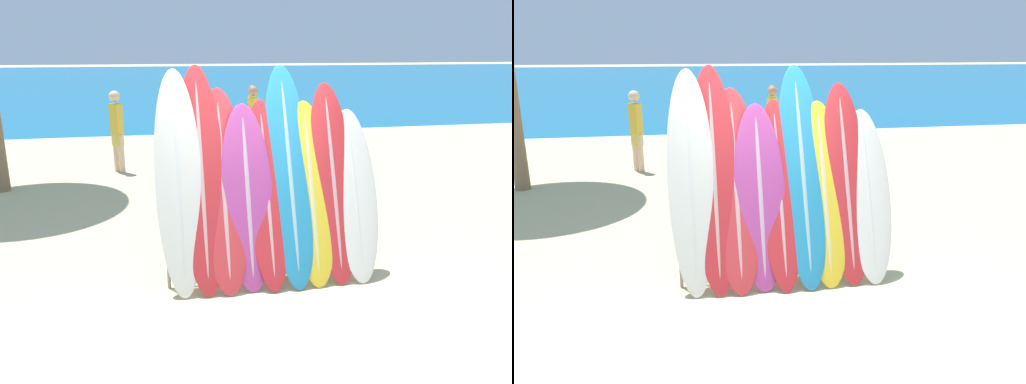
% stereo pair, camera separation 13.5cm
% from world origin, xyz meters
% --- Properties ---
extents(ground_plane, '(160.00, 160.00, 0.00)m').
position_xyz_m(ground_plane, '(0.00, 0.00, 0.00)').
color(ground_plane, beige).
extents(ocean_water, '(120.00, 60.00, 0.01)m').
position_xyz_m(ocean_water, '(0.00, 39.92, 0.00)').
color(ocean_water, '#146693').
rests_on(ocean_water, ground_plane).
extents(surfboard_rack, '(2.41, 0.04, 0.84)m').
position_xyz_m(surfboard_rack, '(0.07, 0.35, 0.46)').
color(surfboard_rack, gray).
rests_on(surfboard_rack, ground_plane).
extents(surfboard_slot_0, '(0.53, 0.93, 2.45)m').
position_xyz_m(surfboard_slot_0, '(-0.94, 0.45, 1.23)').
color(surfboard_slot_0, silver).
rests_on(surfboard_slot_0, ground_plane).
extents(surfboard_slot_1, '(0.54, 1.03, 2.49)m').
position_xyz_m(surfboard_slot_1, '(-0.69, 0.48, 1.25)').
color(surfboard_slot_1, red).
rests_on(surfboard_slot_1, ground_plane).
extents(surfboard_slot_2, '(0.58, 0.98, 2.23)m').
position_xyz_m(surfboard_slot_2, '(-0.45, 0.44, 1.12)').
color(surfboard_slot_2, red).
rests_on(surfboard_slot_2, ground_plane).
extents(surfboard_slot_3, '(0.60, 0.81, 2.06)m').
position_xyz_m(surfboard_slot_3, '(-0.18, 0.39, 1.03)').
color(surfboard_slot_3, '#B23D8E').
rests_on(surfboard_slot_3, ground_plane).
extents(surfboard_slot_4, '(0.49, 0.98, 2.09)m').
position_xyz_m(surfboard_slot_4, '(0.06, 0.42, 1.05)').
color(surfboard_slot_4, red).
rests_on(surfboard_slot_4, ground_plane).
extents(surfboard_slot_5, '(0.57, 1.16, 2.48)m').
position_xyz_m(surfboard_slot_5, '(0.35, 0.50, 1.24)').
color(surfboard_slot_5, teal).
rests_on(surfboard_slot_5, ground_plane).
extents(surfboard_slot_6, '(0.56, 0.93, 2.07)m').
position_xyz_m(surfboard_slot_6, '(0.59, 0.41, 1.03)').
color(surfboard_slot_6, yellow).
rests_on(surfboard_slot_6, ground_plane).
extents(surfboard_slot_7, '(0.55, 0.98, 2.27)m').
position_xyz_m(surfboard_slot_7, '(0.87, 0.45, 1.14)').
color(surfboard_slot_7, red).
rests_on(surfboard_slot_7, ground_plane).
extents(surfboard_slot_8, '(0.55, 0.88, 1.96)m').
position_xyz_m(surfboard_slot_8, '(1.12, 0.39, 0.98)').
color(surfboard_slot_8, silver).
rests_on(surfboard_slot_8, ground_plane).
extents(person_near_water, '(0.29, 0.30, 1.77)m').
position_xyz_m(person_near_water, '(1.20, 6.99, 0.97)').
color(person_near_water, '#A87A5B').
rests_on(person_near_water, ground_plane).
extents(person_mid_beach, '(0.30, 0.30, 1.78)m').
position_xyz_m(person_mid_beach, '(-1.98, 6.21, 0.97)').
color(person_mid_beach, beige).
rests_on(person_mid_beach, ground_plane).
extents(person_far_left, '(0.29, 0.28, 1.73)m').
position_xyz_m(person_far_left, '(1.11, 3.13, 0.94)').
color(person_far_left, '#A87A5B').
rests_on(person_far_left, ground_plane).
extents(person_far_right, '(0.23, 0.28, 1.72)m').
position_xyz_m(person_far_right, '(1.41, 8.17, 0.94)').
color(person_far_right, '#846047').
rests_on(person_far_right, ground_plane).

